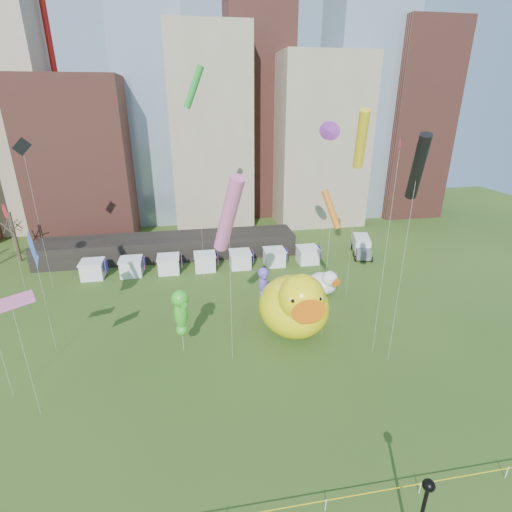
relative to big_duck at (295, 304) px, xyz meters
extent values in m
cube|color=gray|center=(-39.09, 43.86, 17.57)|extent=(14.00, 12.00, 42.00)
cube|color=brown|center=(-27.09, 37.86, 9.57)|extent=(16.00, 14.00, 26.00)
cube|color=#8C9EB2|center=(-15.09, 45.86, 24.07)|extent=(12.00, 12.00, 55.00)
cube|color=gray|center=(-5.09, 41.86, 13.57)|extent=(14.00, 14.00, 34.00)
cube|color=brown|center=(4.91, 47.86, 30.57)|extent=(12.00, 12.00, 68.00)
cube|color=gray|center=(14.91, 39.86, 11.57)|extent=(16.00, 14.00, 30.00)
cube|color=#8C9EB2|center=(24.91, 43.86, 20.57)|extent=(14.00, 12.00, 48.00)
cube|color=brown|center=(34.91, 41.86, 14.57)|extent=(12.00, 12.00, 36.00)
cylinder|color=red|center=(20.91, 45.86, 34.57)|extent=(1.00, 1.00, 76.00)
cube|color=black|center=(-13.09, 23.86, -1.83)|extent=(38.00, 6.00, 3.20)
cube|color=white|center=(-23.09, 17.86, -2.33)|extent=(2.80, 2.80, 2.20)
cube|color=red|center=(-21.29, 17.86, -1.83)|extent=(0.08, 1.40, 1.60)
cube|color=white|center=(-18.09, 17.86, -2.33)|extent=(2.80, 2.80, 2.20)
cube|color=red|center=(-16.29, 17.86, -1.83)|extent=(0.08, 1.40, 1.60)
cube|color=white|center=(-13.09, 17.86, -2.33)|extent=(2.80, 2.80, 2.20)
cube|color=red|center=(-11.29, 17.86, -1.83)|extent=(0.08, 1.40, 1.60)
cube|color=white|center=(-8.09, 17.86, -2.33)|extent=(2.80, 2.80, 2.20)
cube|color=red|center=(-6.29, 17.86, -1.83)|extent=(0.08, 1.40, 1.60)
cube|color=white|center=(-3.09, 17.86, -2.33)|extent=(2.80, 2.80, 2.20)
cube|color=red|center=(-1.29, 17.86, -1.83)|extent=(0.08, 1.40, 1.60)
cube|color=white|center=(1.91, 17.86, -2.33)|extent=(2.80, 2.80, 2.20)
cube|color=red|center=(3.71, 17.86, -1.83)|extent=(0.08, 1.40, 1.60)
cube|color=white|center=(6.91, 17.86, -2.33)|extent=(2.80, 2.80, 2.20)
cube|color=red|center=(8.71, 17.86, -1.83)|extent=(0.08, 1.40, 1.60)
cylinder|color=#382B21|center=(-35.09, 25.86, 0.32)|extent=(0.44, 0.44, 7.50)
cylinder|color=white|center=(-3.09, -18.14, -2.98)|extent=(0.06, 0.06, 0.90)
cylinder|color=white|center=(2.91, -18.14, -2.98)|extent=(0.06, 0.06, 0.90)
cylinder|color=white|center=(8.91, -18.14, -2.98)|extent=(0.06, 0.06, 0.90)
ellipsoid|color=#FFEB0D|center=(0.01, 0.57, -0.51)|extent=(7.26, 8.47, 5.85)
ellipsoid|color=#FFEB0D|center=(0.08, 3.80, -0.66)|extent=(1.97, 1.55, 2.37)
sphere|color=#FFEB0D|center=(-0.05, -2.04, 1.84)|extent=(4.49, 4.49, 4.40)
cone|color=orange|center=(-0.09, -3.91, 1.70)|extent=(2.46, 2.03, 2.42)
sphere|color=white|center=(-1.28, -3.23, 2.43)|extent=(0.79, 0.79, 0.79)
sphere|color=white|center=(1.14, -3.28, 2.43)|extent=(0.79, 0.79, 0.79)
sphere|color=black|center=(-1.29, -3.60, 2.43)|extent=(0.40, 0.40, 0.40)
sphere|color=black|center=(1.13, -3.65, 2.43)|extent=(0.40, 0.40, 0.40)
ellipsoid|color=white|center=(5.80, 8.13, -2.13)|extent=(4.41, 4.68, 2.61)
ellipsoid|color=white|center=(5.20, 9.45, -2.19)|extent=(1.07, 0.97, 1.06)
sphere|color=white|center=(6.28, 7.07, -1.08)|extent=(2.60, 2.60, 1.96)
cone|color=orange|center=(6.62, 6.31, -1.14)|extent=(1.35, 1.25, 1.08)
sphere|color=white|center=(6.01, 6.36, -0.81)|extent=(0.35, 0.35, 0.35)
sphere|color=white|center=(6.99, 6.80, -0.81)|extent=(0.35, 0.35, 0.35)
sphere|color=black|center=(6.08, 6.20, -0.81)|extent=(0.18, 0.18, 0.18)
sphere|color=black|center=(7.06, 6.65, -0.81)|extent=(0.18, 0.18, 0.18)
cylinder|color=silver|center=(-11.18, -1.00, -1.39)|extent=(0.03, 0.03, 4.08)
ellipsoid|color=green|center=(-11.18, -1.00, 0.65)|extent=(1.44, 1.30, 3.07)
sphere|color=green|center=(-11.18, -1.15, 2.30)|extent=(1.96, 1.96, 1.57)
cone|color=green|center=(-11.18, -1.85, 2.22)|extent=(0.81, 1.10, 0.55)
sphere|color=green|center=(-11.18, -0.95, -1.11)|extent=(1.10, 1.10, 1.10)
cylinder|color=silver|center=(-2.31, 4.92, -1.62)|extent=(0.03, 0.03, 3.62)
ellipsoid|color=#5F46D3|center=(-2.31, 4.92, 0.19)|extent=(0.98, 0.82, 2.36)
sphere|color=#5F46D3|center=(-2.31, 4.77, 1.45)|extent=(1.29, 1.29, 1.20)
cone|color=#5F46D3|center=(-2.31, 4.23, 1.39)|extent=(0.48, 0.78, 0.42)
sphere|color=#5F46D3|center=(-2.31, 4.97, -1.16)|extent=(0.84, 0.84, 0.84)
sphere|color=black|center=(0.52, -21.34, 1.94)|extent=(0.61, 0.61, 0.61)
cone|color=black|center=(0.52, -21.34, 2.26)|extent=(0.22, 0.22, 0.27)
cube|color=silver|center=(16.28, 20.07, -1.97)|extent=(3.54, 5.16, 2.35)
cube|color=#595960|center=(15.39, 17.19, -2.44)|extent=(2.57, 2.26, 1.50)
cylinder|color=black|center=(14.66, 18.80, -3.01)|extent=(0.47, 0.88, 0.85)
cylinder|color=black|center=(16.90, 18.10, -3.01)|extent=(0.47, 0.88, 0.85)
cylinder|color=black|center=(15.60, 21.85, -3.01)|extent=(0.47, 0.88, 0.85)
cylinder|color=black|center=(17.85, 21.16, -3.01)|extent=(0.47, 0.88, 0.85)
cylinder|color=silver|center=(6.58, -4.21, 6.06)|extent=(0.02, 0.02, 18.98)
cone|color=red|center=(6.58, -4.21, 15.55)|extent=(0.85, 1.24, 1.35)
cylinder|color=silver|center=(-6.73, -3.00, 3.47)|extent=(0.02, 0.02, 13.81)
cylinder|color=pink|center=(-6.73, -3.00, 10.37)|extent=(2.77, 4.13, 6.84)
cylinder|color=silver|center=(7.34, -5.80, 5.36)|extent=(0.02, 0.02, 17.59)
cylinder|color=black|center=(7.34, -5.80, 14.16)|extent=(1.96, 3.22, 5.28)
cylinder|color=silver|center=(8.31, 6.56, 5.80)|extent=(0.02, 0.02, 18.46)
cylinder|color=yellow|center=(8.31, 6.56, 15.03)|extent=(2.25, 3.85, 6.31)
cylinder|color=silver|center=(2.70, -0.82, 3.19)|extent=(0.02, 0.02, 13.24)
cylinder|color=orange|center=(2.70, -0.82, 9.81)|extent=(1.92, 1.86, 3.53)
cylinder|color=silver|center=(6.26, 10.77, 6.11)|extent=(0.02, 0.02, 19.08)
cone|color=purple|center=(6.26, 10.77, 15.65)|extent=(1.20, 2.00, 2.11)
cylinder|color=silver|center=(-29.12, 11.48, 2.20)|extent=(0.02, 0.02, 11.26)
cone|color=red|center=(-29.12, 11.48, 7.83)|extent=(1.02, 1.46, 1.60)
cylinder|color=silver|center=(-21.99, -7.23, 1.40)|extent=(0.02, 0.02, 9.66)
cube|color=pink|center=(-21.99, -7.23, 6.23)|extent=(2.56, 2.08, 0.89)
cylinder|color=silver|center=(-27.58, 15.36, 5.33)|extent=(0.02, 0.02, 17.53)
cube|color=black|center=(-27.58, 15.36, 14.09)|extent=(1.96, 0.65, 2.05)
cylinder|color=silver|center=(-8.39, 14.90, 8.38)|extent=(0.02, 0.02, 23.63)
cylinder|color=green|center=(-8.39, 14.90, 20.20)|extent=(2.78, 1.89, 4.61)
cylinder|color=silver|center=(-23.30, 1.38, 1.73)|extent=(0.02, 0.02, 10.32)
cube|color=blue|center=(-23.30, 1.38, 6.89)|extent=(1.79, 2.95, 3.42)
camera|label=1|loc=(-9.76, -32.47, 18.81)|focal=27.00mm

